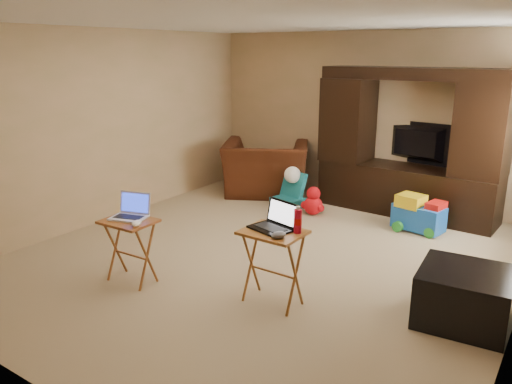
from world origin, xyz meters
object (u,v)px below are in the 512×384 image
Objects in this scene: entertainment_center at (409,143)px; tray_table_right at (273,267)px; laptop_left at (128,207)px; mouse_right at (279,235)px; child_rocker at (288,190)px; plush_toy at (313,201)px; television at (414,143)px; tray_table_left at (131,251)px; water_bottle at (298,221)px; push_toy at (419,213)px; ottoman at (463,296)px; mouse_left at (137,223)px; recliner at (266,168)px; laptop_right at (271,217)px.

entertainment_center is 3.33m from tray_table_right.
mouse_right is at bearing -6.85° from laptop_left.
child_rocker is at bearing 119.02° from tray_table_right.
television is at bearing 44.80° from plush_toy.
tray_table_left is 3.00× the size of water_bottle.
entertainment_center reaches higher than laptop_left.
push_toy is 2.94× the size of water_bottle.
ottoman is (1.35, -2.88, -0.73)m from television.
child_rocker is at bearing 92.49° from mouse_left.
television is 7.84× the size of mouse_left.
entertainment_center is 3.96m from laptop_left.
water_bottle is at bearing -0.51° from laptop_left.
water_bottle is at bearing 21.42° from mouse_left.
entertainment_center is at bearing 70.01° from mouse_left.
water_bottle is at bearing 15.10° from tray_table_left.
laptop_left is at bearing 76.47° from television.
ottoman is at bearing -52.55° from push_toy.
tray_table_right is at bearing -1.43° from laptop_left.
recliner is 2.57m from push_toy.
plush_toy is at bearing 127.19° from recliner.
plush_toy is at bearing -161.60° from push_toy.
mouse_left is 0.61× the size of water_bottle.
entertainment_center reaches higher than laptop_right.
plush_toy is (-1.03, -1.03, -0.76)m from television.
tray_table_left is 1.91× the size of laptop_left.
ottoman reaches higher than plush_toy.
plush_toy is (-1.03, -0.79, -0.80)m from entertainment_center.
laptop_right is 0.25m from water_bottle.
television is 1.90m from child_rocker.
tray_table_left is at bearing 159.78° from mouse_left.
laptop_right is at bearing -90.18° from entertainment_center.
child_rocker is at bearing 40.98° from television.
ottoman is at bearing 22.04° from mouse_left.
laptop_right is (-0.19, -3.24, -0.19)m from entertainment_center.
recliner is 9.20× the size of mouse_right.
laptop_right reaches higher than laptop_left.
water_bottle is (1.40, 0.55, 0.13)m from mouse_left.
television is 3.42m from water_bottle.
push_toy reaches higher than plush_toy.
water_bottle is at bearing 70.71° from mouse_right.
television is 2.28m from recliner.
tray_table_left is at bearing -100.14° from plush_toy.
ottoman is (1.35, -2.64, -0.77)m from entertainment_center.
water_bottle is at bearing -85.61° from push_toy.
entertainment_center is 3.83× the size of tray_table_left.
child_rocker is 2.97m from laptop_left.
plush_toy is at bearing 142.13° from ottoman.
tray_table_right is at bearing -70.41° from plush_toy.
television is (0.00, 0.24, -0.04)m from entertainment_center.
entertainment_center is 1.52m from plush_toy.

